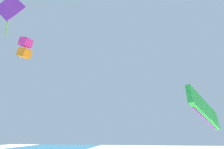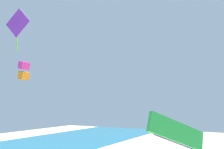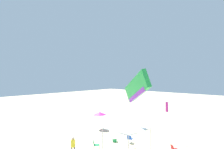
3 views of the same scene
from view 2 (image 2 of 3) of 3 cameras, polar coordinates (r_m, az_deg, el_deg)
The scene contains 3 objects.
kite_box_magenta at distance 28.18m, azimuth -18.90°, elevation 0.84°, with size 1.07×1.18×2.01m.
kite_parafoil_green at distance 21.24m, azimuth 14.04°, elevation -12.31°, with size 4.87×3.30×3.35m.
kite_diamond_purple at distance 34.47m, azimuth -20.11°, elevation 10.36°, with size 0.40×3.83×5.48m.
Camera 2 is at (-20.95, -2.58, 8.33)m, focal length 41.40 mm.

